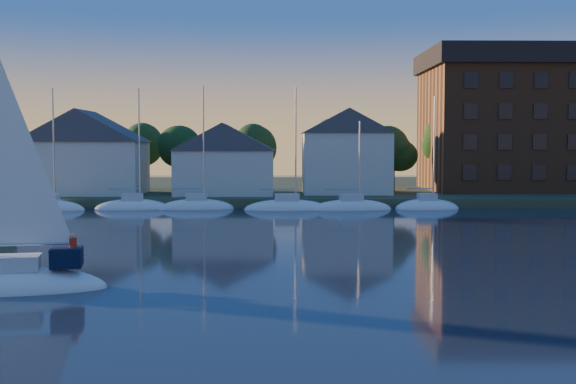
{
  "coord_description": "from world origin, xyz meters",
  "views": [
    {
      "loc": [
        0.05,
        -25.2,
        6.79
      ],
      "look_at": [
        0.71,
        22.0,
        3.63
      ],
      "focal_mm": 45.0,
      "sensor_mm": 36.0,
      "label": 1
    }
  ],
  "objects_px": {
    "clubhouse_west": "(86,151)",
    "clubhouse_centre": "(225,158)",
    "hero_sailboat": "(18,279)",
    "condo_block": "(549,120)",
    "clubhouse_east": "(346,151)"
  },
  "relations": [
    {
      "from": "clubhouse_west",
      "to": "clubhouse_centre",
      "type": "distance_m",
      "value": 16.05
    },
    {
      "from": "clubhouse_west",
      "to": "condo_block",
      "type": "relative_size",
      "value": 0.44
    },
    {
      "from": "clubhouse_centre",
      "to": "clubhouse_east",
      "type": "distance_m",
      "value": 14.17
    },
    {
      "from": "hero_sailboat",
      "to": "clubhouse_east",
      "type": "bearing_deg",
      "value": -121.52
    },
    {
      "from": "clubhouse_west",
      "to": "hero_sailboat",
      "type": "relative_size",
      "value": 1.04
    },
    {
      "from": "clubhouse_centre",
      "to": "condo_block",
      "type": "relative_size",
      "value": 0.37
    },
    {
      "from": "clubhouse_east",
      "to": "hero_sailboat",
      "type": "distance_m",
      "value": 55.1
    },
    {
      "from": "clubhouse_west",
      "to": "clubhouse_centre",
      "type": "bearing_deg",
      "value": -3.58
    },
    {
      "from": "clubhouse_centre",
      "to": "hero_sailboat",
      "type": "height_order",
      "value": "hero_sailboat"
    },
    {
      "from": "condo_block",
      "to": "hero_sailboat",
      "type": "relative_size",
      "value": 2.35
    },
    {
      "from": "clubhouse_east",
      "to": "clubhouse_centre",
      "type": "bearing_deg",
      "value": -171.87
    },
    {
      "from": "clubhouse_centre",
      "to": "condo_block",
      "type": "distance_m",
      "value": 41.05
    },
    {
      "from": "clubhouse_west",
      "to": "clubhouse_east",
      "type": "relative_size",
      "value": 1.3
    },
    {
      "from": "clubhouse_east",
      "to": "hero_sailboat",
      "type": "relative_size",
      "value": 0.8
    },
    {
      "from": "clubhouse_centre",
      "to": "clubhouse_east",
      "type": "height_order",
      "value": "clubhouse_east"
    }
  ]
}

